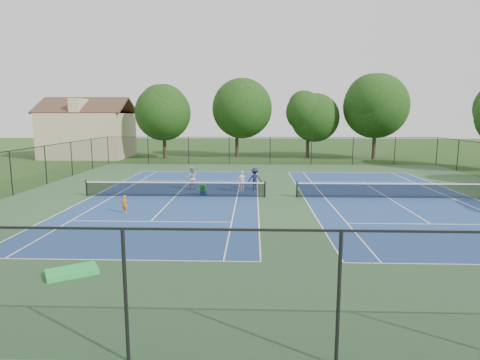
{
  "coord_description": "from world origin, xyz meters",
  "views": [
    {
      "loc": [
        -1.79,
        -25.93,
        5.3
      ],
      "look_at": [
        -2.65,
        -1.0,
        1.3
      ],
      "focal_mm": 30.0,
      "sensor_mm": 36.0,
      "label": 1
    }
  ],
  "objects_px": {
    "tree_back_a": "(163,110)",
    "ball_crate": "(203,193)",
    "tree_back_d": "(376,103)",
    "bystander_b": "(255,179)",
    "tree_back_b": "(237,106)",
    "tree_back_c": "(308,114)",
    "instructor": "(192,178)",
    "clapboard_house": "(89,133)",
    "child_player": "(125,204)",
    "bystander_a": "(242,181)",
    "ball_hopper": "(203,188)"
  },
  "relations": [
    {
      "from": "instructor",
      "to": "bystander_a",
      "type": "xyz_separation_m",
      "value": [
        3.7,
        -0.82,
        -0.08
      ]
    },
    {
      "from": "tree_back_a",
      "to": "bystander_b",
      "type": "bearing_deg",
      "value": -61.96
    },
    {
      "from": "tree_back_a",
      "to": "tree_back_d",
      "type": "distance_m",
      "value": 26.01
    },
    {
      "from": "tree_back_b",
      "to": "bystander_a",
      "type": "bearing_deg",
      "value": -86.69
    },
    {
      "from": "tree_back_d",
      "to": "ball_hopper",
      "type": "distance_m",
      "value": 30.39
    },
    {
      "from": "bystander_a",
      "to": "bystander_b",
      "type": "height_order",
      "value": "bystander_b"
    },
    {
      "from": "bystander_a",
      "to": "tree_back_a",
      "type": "bearing_deg",
      "value": -103.74
    },
    {
      "from": "bystander_b",
      "to": "child_player",
      "type": "bearing_deg",
      "value": 48.02
    },
    {
      "from": "tree_back_b",
      "to": "bystander_b",
      "type": "xyz_separation_m",
      "value": [
        2.3,
        -23.21,
        -5.8
      ]
    },
    {
      "from": "clapboard_house",
      "to": "child_player",
      "type": "distance_m",
      "value": 32.97
    },
    {
      "from": "child_player",
      "to": "ball_crate",
      "type": "xyz_separation_m",
      "value": [
        3.69,
        5.16,
        -0.36
      ]
    },
    {
      "from": "tree_back_b",
      "to": "ball_hopper",
      "type": "bearing_deg",
      "value": -92.65
    },
    {
      "from": "tree_back_b",
      "to": "tree_back_c",
      "type": "distance_m",
      "value": 9.12
    },
    {
      "from": "tree_back_b",
      "to": "instructor",
      "type": "distance_m",
      "value": 24.09
    },
    {
      "from": "tree_back_c",
      "to": "ball_hopper",
      "type": "relative_size",
      "value": 19.13
    },
    {
      "from": "tree_back_c",
      "to": "tree_back_d",
      "type": "bearing_deg",
      "value": -7.13
    },
    {
      "from": "tree_back_b",
      "to": "tree_back_d",
      "type": "relative_size",
      "value": 0.97
    },
    {
      "from": "tree_back_b",
      "to": "ball_crate",
      "type": "relative_size",
      "value": 27.36
    },
    {
      "from": "tree_back_c",
      "to": "instructor",
      "type": "distance_m",
      "value": 25.41
    },
    {
      "from": "bystander_a",
      "to": "bystander_b",
      "type": "bearing_deg",
      "value": -174.57
    },
    {
      "from": "tree_back_d",
      "to": "ball_crate",
      "type": "bearing_deg",
      "value": -127.71
    },
    {
      "from": "clapboard_house",
      "to": "bystander_b",
      "type": "height_order",
      "value": "clapboard_house"
    },
    {
      "from": "instructor",
      "to": "child_player",
      "type": "bearing_deg",
      "value": 59.57
    },
    {
      "from": "bystander_b",
      "to": "tree_back_a",
      "type": "bearing_deg",
      "value": -60.11
    },
    {
      "from": "tree_back_d",
      "to": "bystander_a",
      "type": "distance_m",
      "value": 27.72
    },
    {
      "from": "tree_back_b",
      "to": "clapboard_house",
      "type": "distance_m",
      "value": 19.35
    },
    {
      "from": "tree_back_a",
      "to": "tree_back_d",
      "type": "bearing_deg",
      "value": 0.0
    },
    {
      "from": "child_player",
      "to": "bystander_a",
      "type": "xyz_separation_m",
      "value": [
        6.26,
        6.58,
        0.25
      ]
    },
    {
      "from": "ball_hopper",
      "to": "bystander_b",
      "type": "bearing_deg",
      "value": 33.53
    },
    {
      "from": "instructor",
      "to": "clapboard_house",
      "type": "bearing_deg",
      "value": -64.52
    },
    {
      "from": "clapboard_house",
      "to": "instructor",
      "type": "relative_size",
      "value": 6.51
    },
    {
      "from": "tree_back_d",
      "to": "bystander_b",
      "type": "bearing_deg",
      "value": -124.73
    },
    {
      "from": "tree_back_d",
      "to": "bystander_b",
      "type": "distance_m",
      "value": 26.5
    },
    {
      "from": "tree_back_a",
      "to": "ball_crate",
      "type": "xyz_separation_m",
      "value": [
        7.82,
        -23.51,
        -5.89
      ]
    },
    {
      "from": "tree_back_c",
      "to": "tree_back_d",
      "type": "relative_size",
      "value": 0.81
    },
    {
      "from": "bystander_b",
      "to": "ball_crate",
      "type": "xyz_separation_m",
      "value": [
        -3.48,
        -2.3,
        -0.65
      ]
    },
    {
      "from": "ball_hopper",
      "to": "clapboard_house",
      "type": "bearing_deg",
      "value": 126.02
    },
    {
      "from": "tree_back_c",
      "to": "child_player",
      "type": "bearing_deg",
      "value": -115.05
    },
    {
      "from": "bystander_b",
      "to": "ball_hopper",
      "type": "xyz_separation_m",
      "value": [
        -3.48,
        -2.3,
        -0.28
      ]
    },
    {
      "from": "clapboard_house",
      "to": "child_player",
      "type": "height_order",
      "value": "clapboard_house"
    },
    {
      "from": "tree_back_b",
      "to": "ball_crate",
      "type": "height_order",
      "value": "tree_back_b"
    },
    {
      "from": "tree_back_c",
      "to": "ball_hopper",
      "type": "xyz_separation_m",
      "value": [
        -10.18,
        -24.51,
        -4.97
      ]
    },
    {
      "from": "clapboard_house",
      "to": "instructor",
      "type": "xyz_separation_m",
      "value": [
        16.69,
        -22.27,
        -2.26
      ]
    },
    {
      "from": "ball_crate",
      "to": "tree_back_a",
      "type": "bearing_deg",
      "value": 108.4
    },
    {
      "from": "clapboard_house",
      "to": "ball_crate",
      "type": "bearing_deg",
      "value": -53.98
    },
    {
      "from": "tree_back_a",
      "to": "ball_crate",
      "type": "distance_m",
      "value": 25.47
    },
    {
      "from": "tree_back_d",
      "to": "ball_hopper",
      "type": "xyz_separation_m",
      "value": [
        -18.18,
        -23.51,
        -6.31
      ]
    },
    {
      "from": "instructor",
      "to": "tree_back_a",
      "type": "bearing_deg",
      "value": -83.91
    },
    {
      "from": "tree_back_c",
      "to": "bystander_a",
      "type": "distance_m",
      "value": 24.77
    },
    {
      "from": "bystander_b",
      "to": "tree_back_b",
      "type": "bearing_deg",
      "value": -82.49
    }
  ]
}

